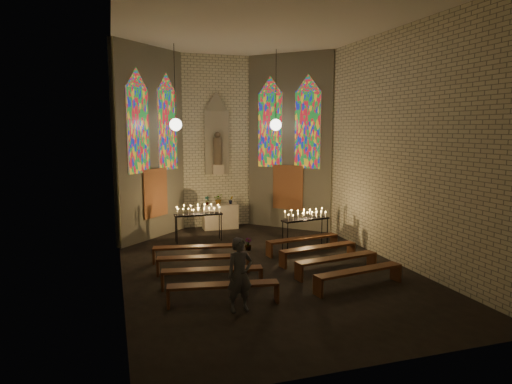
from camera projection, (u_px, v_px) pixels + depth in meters
The scene contains 18 objects.
floor at pixel (262, 267), 13.53m from camera, with size 12.00×12.00×0.00m, color black.
room at pixel (233, 138), 16.19m from camera, with size 8.22×12.43×7.00m.
altar at pixel (220, 216), 18.60m from camera, with size 1.40×0.60×1.00m, color beige.
flower_vase_left at pixel (207, 200), 18.39m from camera, with size 0.19×0.13×0.36m, color #4C723F.
flower_vase_center at pixel (219, 199), 18.55m from camera, with size 0.39×0.34×0.43m, color #4C723F.
flower_vase_right at pixel (231, 200), 18.60m from camera, with size 0.19×0.15×0.34m, color #4C723F.
aisle_flower_pot at pixel (248, 244), 15.32m from camera, with size 0.23×0.23×0.41m, color #4C723F.
votive_stand_left at pixel (198, 212), 16.41m from camera, with size 1.72×0.41×1.26m.
votive_stand_right at pixel (306, 217), 15.51m from camera, with size 1.77×0.71×1.27m.
pew_left_0 at pixel (196, 249), 13.99m from camera, with size 2.61×0.78×0.50m.
pew_right_0 at pixel (303, 240), 15.06m from camera, with size 2.61×0.78×0.50m.
pew_left_1 at pixel (203, 259), 12.85m from camera, with size 2.61×0.78×0.50m.
pew_right_1 at pixel (318, 249), 13.92m from camera, with size 2.61×0.78×0.50m.
pew_left_2 at pixel (212, 272), 11.72m from camera, with size 2.61×0.78×0.50m.
pew_right_2 at pixel (337, 260), 12.79m from camera, with size 2.61×0.78×0.50m.
pew_left_3 at pixel (223, 287), 10.59m from camera, with size 2.61×0.78×0.50m.
pew_right_3 at pixel (359, 273), 11.66m from camera, with size 2.61×0.78×0.50m.
visitor at pixel (240, 274), 10.17m from camera, with size 0.61×0.40×1.67m, color #474850.
Camera 1 is at (-4.14, -12.42, 4.07)m, focal length 32.00 mm.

